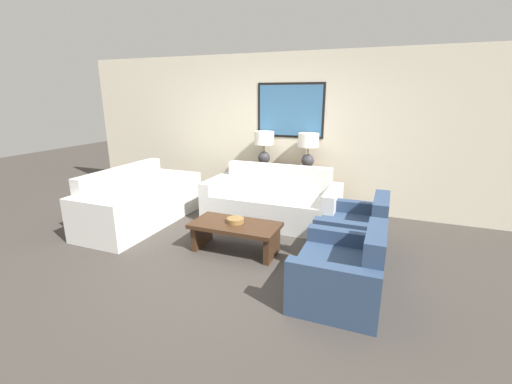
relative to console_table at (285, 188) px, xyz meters
name	(u,v)px	position (x,y,z in m)	size (l,w,h in m)	color
ground_plane	(228,265)	(0.00, -2.27, -0.38)	(20.00, 20.00, 0.00)	#3D3833
back_wall	(290,132)	(0.00, 0.28, 0.95)	(8.34, 0.12, 2.65)	beige
console_table	(285,188)	(0.00, 0.00, 0.00)	(1.33, 0.39, 0.76)	brown
table_lamp_left	(264,144)	(-0.39, 0.00, 0.75)	(0.34, 0.34, 0.59)	#333338
table_lamp_right	(308,146)	(0.39, 0.00, 0.75)	(0.34, 0.34, 0.59)	#333338
couch_by_back_wall	(272,203)	(0.00, -0.68, -0.08)	(2.09, 0.90, 0.86)	silver
couch_by_side	(140,204)	(-1.92, -1.49, -0.08)	(0.90, 2.09, 0.86)	silver
coffee_table	(235,231)	(-0.07, -1.90, -0.10)	(1.12, 0.56, 0.38)	#3D2616
decorative_bowl	(235,220)	(-0.08, -1.87, 0.03)	(0.22, 0.22, 0.06)	olive
armchair_near_back_wall	(355,232)	(1.35, -1.33, -0.12)	(0.82, 1.00, 0.77)	navy
armchair_near_camera	(342,273)	(1.35, -2.46, -0.12)	(0.82, 1.00, 0.77)	navy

